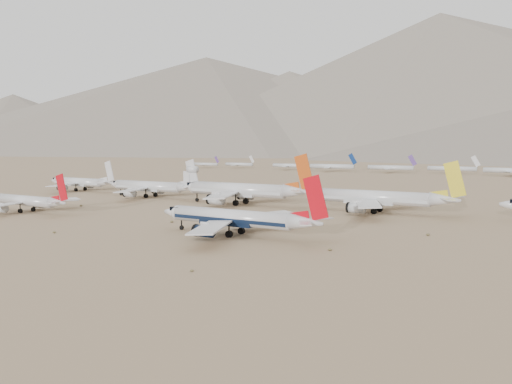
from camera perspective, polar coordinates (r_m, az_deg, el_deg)
ground at (r=117.45m, az=-2.96°, el=-5.58°), size 7000.00×7000.00×0.00m
main_airliner at (r=122.71m, az=-2.14°, el=-3.05°), size 44.80×43.76×15.81m
second_airliner at (r=183.51m, az=-24.63°, el=-0.96°), size 38.30×37.44×13.58m
row2_gold_tail at (r=170.16m, az=13.89°, el=-0.68°), size 50.10×49.00×17.84m
row2_orange_tail at (r=188.45m, az=-1.57°, el=0.18°), size 55.14×53.94×19.67m
row2_white_trijet at (r=220.62m, az=-11.73°, el=0.65°), size 47.90×46.82×16.97m
row2_white_twin at (r=262.95m, az=-19.37°, el=1.05°), size 43.37×42.44×15.50m
desert_scrub at (r=80.33m, az=-7.96°, el=-10.47°), size 277.69×121.67×0.66m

